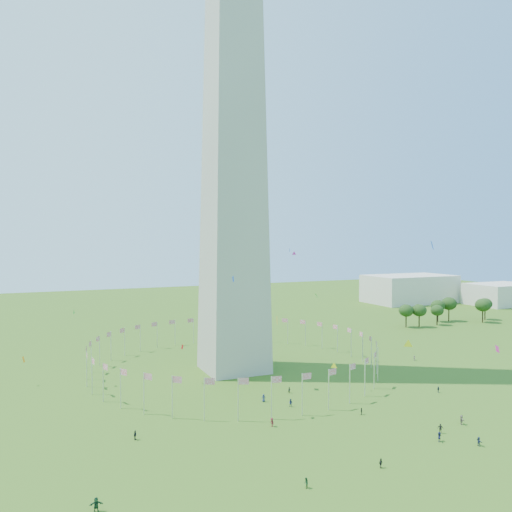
% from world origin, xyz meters
% --- Properties ---
extents(ground, '(600.00, 600.00, 0.00)m').
position_xyz_m(ground, '(0.00, 0.00, 0.00)').
color(ground, '#2E5213').
rests_on(ground, ground).
extents(washington_monument, '(16.80, 16.80, 169.00)m').
position_xyz_m(washington_monument, '(0.00, 50.00, 84.50)').
color(washington_monument, '#ADA899').
rests_on(washington_monument, ground).
extents(flag_ring, '(80.24, 80.24, 9.00)m').
position_xyz_m(flag_ring, '(-0.00, 50.00, 4.50)').
color(flag_ring, silver).
rests_on(flag_ring, ground).
extents(gov_building_east_a, '(50.00, 30.00, 16.00)m').
position_xyz_m(gov_building_east_a, '(150.00, 150.00, 8.00)').
color(gov_building_east_a, beige).
rests_on(gov_building_east_a, ground).
extents(gov_building_east_b, '(35.00, 25.00, 12.00)m').
position_xyz_m(gov_building_east_b, '(190.00, 120.00, 6.00)').
color(gov_building_east_b, beige).
rests_on(gov_building_east_b, ground).
extents(crowd, '(100.77, 70.97, 1.97)m').
position_xyz_m(crowd, '(5.00, 0.09, 0.87)').
color(crowd, '#252525').
rests_on(crowd, ground).
extents(kites_aloft, '(98.06, 72.15, 33.10)m').
position_xyz_m(kites_aloft, '(9.52, 23.48, 17.79)').
color(kites_aloft, yellow).
rests_on(kites_aloft, ground).
extents(tree_line_east, '(53.37, 15.93, 10.73)m').
position_xyz_m(tree_line_east, '(115.88, 85.27, 4.96)').
color(tree_line_east, '#264A18').
rests_on(tree_line_east, ground).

